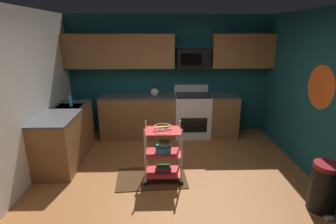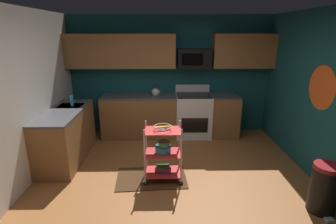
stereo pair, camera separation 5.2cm
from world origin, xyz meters
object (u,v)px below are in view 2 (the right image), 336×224
at_px(kettle, 156,92).
at_px(mixing_bowl_large, 163,149).
at_px(fruit_bowl, 163,127).
at_px(trash_can, 324,188).
at_px(dish_soap_bottle, 72,101).
at_px(book_stack, 163,169).
at_px(mixing_bowl_small, 164,144).
at_px(rolling_cart, 163,153).
at_px(oven_range, 193,115).
at_px(microwave, 194,58).

bearing_deg(kettle, mixing_bowl_large, -85.21).
bearing_deg(fruit_bowl, trash_can, -21.22).
bearing_deg(dish_soap_bottle, kettle, 27.01).
height_order(book_stack, kettle, kettle).
bearing_deg(mixing_bowl_large, mixing_bowl_small, -48.79).
bearing_deg(dish_soap_bottle, trash_can, -26.20).
bearing_deg(dish_soap_bottle, book_stack, -31.75).
xyz_separation_m(mixing_bowl_large, dish_soap_bottle, (-1.69, 1.05, 0.50)).
height_order(rolling_cart, book_stack, rolling_cart).
height_order(oven_range, mixing_bowl_small, oven_range).
xyz_separation_m(microwave, fruit_bowl, (-0.67, -1.94, -0.82)).
bearing_deg(mixing_bowl_large, kettle, 94.79).
distance_m(oven_range, microwave, 1.23).
distance_m(oven_range, mixing_bowl_small, 1.97).
bearing_deg(mixing_bowl_small, kettle, 95.22).
xyz_separation_m(mixing_bowl_small, kettle, (-0.17, 1.85, 0.38)).
xyz_separation_m(mixing_bowl_large, kettle, (-0.15, 1.83, 0.48)).
bearing_deg(book_stack, rolling_cart, -90.00).
height_order(oven_range, book_stack, oven_range).
relative_size(rolling_cart, fruit_bowl, 3.36).
bearing_deg(mixing_bowl_large, microwave, 71.05).
xyz_separation_m(rolling_cart, mixing_bowl_large, (0.00, 0.00, 0.07)).
bearing_deg(microwave, book_stack, -108.97).
distance_m(mixing_bowl_small, dish_soap_bottle, 2.05).
xyz_separation_m(kettle, dish_soap_bottle, (-1.54, -0.78, 0.02)).
bearing_deg(rolling_cart, microwave, 71.03).
relative_size(fruit_bowl, book_stack, 1.07).
relative_size(mixing_bowl_large, dish_soap_bottle, 1.26).
distance_m(kettle, dish_soap_bottle, 1.73).
relative_size(oven_range, trash_can, 1.67).
xyz_separation_m(oven_range, trash_can, (1.39, -2.63, -0.15)).
height_order(fruit_bowl, dish_soap_bottle, dish_soap_bottle).
relative_size(fruit_bowl, dish_soap_bottle, 1.36).
bearing_deg(trash_can, microwave, 116.98).
distance_m(microwave, dish_soap_bottle, 2.61).
height_order(microwave, mixing_bowl_small, microwave).
distance_m(dish_soap_bottle, trash_can, 4.24).
relative_size(microwave, book_stack, 2.76).
xyz_separation_m(oven_range, fruit_bowl, (-0.67, -1.83, 0.40)).
bearing_deg(dish_soap_bottle, rolling_cart, -31.75).
xyz_separation_m(oven_range, kettle, (-0.82, -0.00, 0.52)).
xyz_separation_m(book_stack, kettle, (-0.15, 1.83, 0.82)).
height_order(fruit_bowl, trash_can, fruit_bowl).
relative_size(oven_range, fruit_bowl, 4.04).
height_order(fruit_bowl, mixing_bowl_large, fruit_bowl).
xyz_separation_m(microwave, kettle, (-0.82, -0.11, -0.70)).
relative_size(dish_soap_bottle, trash_can, 0.30).
distance_m(rolling_cart, mixing_bowl_large, 0.07).
height_order(mixing_bowl_large, kettle, kettle).
relative_size(book_stack, kettle, 0.96).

